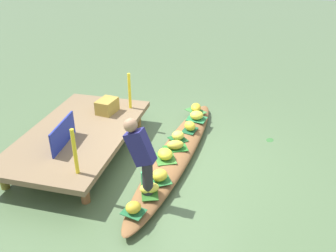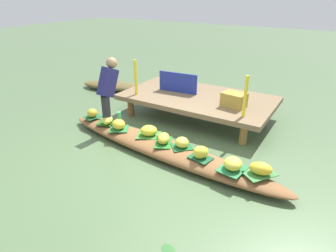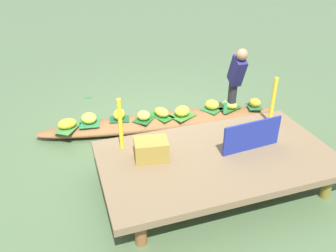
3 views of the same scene
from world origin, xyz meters
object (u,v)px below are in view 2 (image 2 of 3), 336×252
banana_bunch_7 (108,120)px  banana_bunch_0 (92,113)px  banana_bunch_3 (119,124)px  produce_crate (234,100)px  vendor_boat (163,149)px  banana_bunch_6 (163,138)px  banana_bunch_5 (201,152)px  vendor_person (108,87)px  water_bottle (119,117)px  banana_bunch_1 (182,142)px  market_banner (178,83)px  banana_bunch_8 (261,169)px  banana_bunch_2 (149,131)px  moored_boat (114,86)px  banana_bunch_4 (233,164)px

banana_bunch_7 → banana_bunch_0: bearing=169.6°
banana_bunch_3 → produce_crate: produce_crate is taller
vendor_boat → banana_bunch_6: bearing=90.4°
banana_bunch_5 → vendor_person: 2.19m
banana_bunch_0 → banana_bunch_5: size_ratio=0.92×
vendor_boat → water_bottle: bearing=172.6°
banana_bunch_1 → banana_bunch_6: (-0.34, -0.03, -0.00)m
banana_bunch_0 → market_banner: size_ratio=0.25×
vendor_person → banana_bunch_8: bearing=-5.4°
banana_bunch_1 → market_banner: size_ratio=0.26×
banana_bunch_0 → banana_bunch_5: banana_bunch_5 is taller
banana_bunch_2 → banana_bunch_6: banana_bunch_2 is taller
banana_bunch_0 → banana_bunch_8: 3.46m
vendor_boat → banana_bunch_6: 0.19m
moored_boat → banana_bunch_5: banana_bunch_5 is taller
banana_bunch_4 → moored_boat: bearing=150.6°
vendor_boat → banana_bunch_7: (-1.32, 0.11, 0.19)m
banana_bunch_5 → water_bottle: 1.94m
vendor_boat → moored_boat: 3.88m
banana_bunch_3 → banana_bunch_8: banana_bunch_3 is taller
banana_bunch_0 → banana_bunch_6: size_ratio=0.71×
banana_bunch_6 → water_bottle: bearing=168.0°
banana_bunch_8 → moored_boat: bearing=153.3°
banana_bunch_0 → banana_bunch_4: (3.08, -0.35, 0.00)m
banana_bunch_0 → banana_bunch_4: bearing=-6.5°
banana_bunch_4 → water_bottle: 2.46m
banana_bunch_3 → banana_bunch_6: banana_bunch_3 is taller
banana_bunch_6 → banana_bunch_7: 1.33m
banana_bunch_3 → vendor_person: (-0.35, 0.18, 0.60)m
banana_bunch_2 → water_bottle: 0.80m
moored_boat → banana_bunch_7: size_ratio=6.17×
banana_bunch_0 → banana_bunch_2: size_ratio=0.75×
banana_bunch_6 → banana_bunch_8: 1.65m
banana_bunch_1 → water_bottle: size_ratio=1.04×
banana_bunch_3 → banana_bunch_7: size_ratio=0.86×
banana_bunch_0 → banana_bunch_4: 3.10m
moored_boat → banana_bunch_4: banana_bunch_4 is taller
moored_boat → banana_bunch_3: banana_bunch_3 is taller
banana_bunch_6 → banana_bunch_2: bearing=165.4°
produce_crate → banana_bunch_5: bearing=-86.0°
moored_boat → banana_bunch_0: bearing=-72.0°
banana_bunch_6 → market_banner: 1.98m
vendor_boat → banana_bunch_2: banana_bunch_2 is taller
banana_bunch_0 → market_banner: market_banner is taller
banana_bunch_3 → banana_bunch_5: 1.74m
moored_boat → banana_bunch_1: banana_bunch_1 is taller
banana_bunch_4 → vendor_person: bearing=172.0°
banana_bunch_7 → banana_bunch_2: bearing=0.1°
vendor_person → water_bottle: vendor_person is taller
vendor_boat → banana_bunch_0: size_ratio=19.95×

